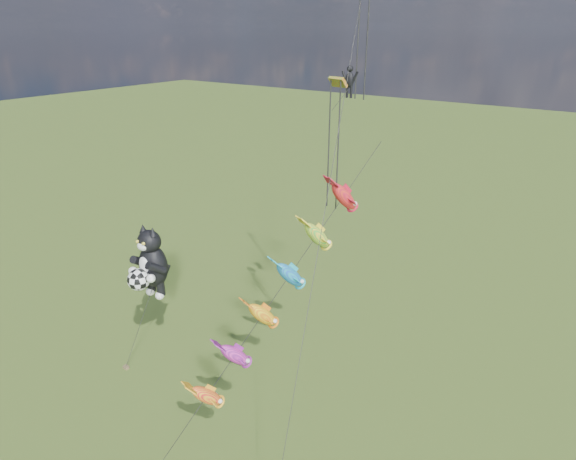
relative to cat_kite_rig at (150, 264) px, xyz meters
The scene contains 4 objects.
ground 8.73m from the cat_kite_rig, 109.06° to the right, with size 300.00×300.00×0.00m, color #274110.
cat_kite_rig is the anchor object (origin of this frame).
fish_windsock_rig 11.99m from the cat_kite_rig, ahead, with size 6.07×14.86×17.36m.
parafoil_rig 18.46m from the cat_kite_rig, 23.69° to the left, with size 5.40×16.90×28.30m.
Camera 1 is at (26.66, -15.47, 23.24)m, focal length 30.00 mm.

